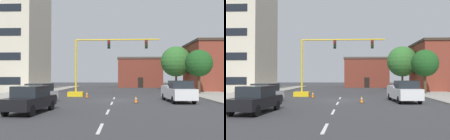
# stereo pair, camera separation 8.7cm
# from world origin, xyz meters

# --- Properties ---
(ground_plane) EXTENTS (160.00, 160.00, 0.00)m
(ground_plane) POSITION_xyz_m (0.00, 0.00, 0.00)
(ground_plane) COLOR #38383A
(sidewalk_left) EXTENTS (6.00, 56.00, 0.14)m
(sidewalk_left) POSITION_xyz_m (-12.36, 8.00, 0.07)
(sidewalk_left) COLOR #9E998E
(sidewalk_left) RESTS_ON ground_plane
(sidewalk_right) EXTENTS (6.00, 56.00, 0.14)m
(sidewalk_right) POSITION_xyz_m (12.36, 8.00, 0.07)
(sidewalk_right) COLOR #9E998E
(sidewalk_right) RESTS_ON ground_plane
(lane_stripe_seg_0) EXTENTS (0.16, 2.40, 0.01)m
(lane_stripe_seg_0) POSITION_xyz_m (0.00, -14.00, 0.00)
(lane_stripe_seg_0) COLOR silver
(lane_stripe_seg_0) RESTS_ON ground_plane
(lane_stripe_seg_1) EXTENTS (0.16, 2.40, 0.01)m
(lane_stripe_seg_1) POSITION_xyz_m (0.00, -8.50, 0.00)
(lane_stripe_seg_1) COLOR silver
(lane_stripe_seg_1) RESTS_ON ground_plane
(lane_stripe_seg_2) EXTENTS (0.16, 2.40, 0.01)m
(lane_stripe_seg_2) POSITION_xyz_m (0.00, -3.00, 0.00)
(lane_stripe_seg_2) COLOR silver
(lane_stripe_seg_2) RESTS_ON ground_plane
(lane_stripe_seg_3) EXTENTS (0.16, 2.40, 0.01)m
(lane_stripe_seg_3) POSITION_xyz_m (0.00, 2.50, 0.00)
(lane_stripe_seg_3) COLOR silver
(lane_stripe_seg_3) RESTS_ON ground_plane
(building_tall_left) EXTENTS (13.38, 11.58, 17.89)m
(building_tall_left) POSITION_xyz_m (-19.00, 15.89, 8.96)
(building_tall_left) COLOR beige
(building_tall_left) RESTS_ON ground_plane
(building_brick_center) EXTENTS (9.99, 8.74, 6.64)m
(building_brick_center) POSITION_xyz_m (4.61, 33.84, 3.33)
(building_brick_center) COLOR brown
(building_brick_center) RESTS_ON ground_plane
(building_row_right) EXTENTS (10.88, 10.82, 8.20)m
(building_row_right) POSITION_xyz_m (17.57, 18.55, 4.11)
(building_row_right) COLOR brown
(building_row_right) RESTS_ON ground_plane
(traffic_signal_gantry) EXTENTS (10.77, 1.20, 6.83)m
(traffic_signal_gantry) POSITION_xyz_m (-3.19, 4.77, 2.34)
(traffic_signal_gantry) COLOR yellow
(traffic_signal_gantry) RESTS_ON ground_plane
(tree_right_mid) EXTENTS (3.61, 3.61, 5.97)m
(tree_right_mid) POSITION_xyz_m (11.03, 9.01, 4.14)
(tree_right_mid) COLOR #4C3823
(tree_right_mid) RESTS_ON ground_plane
(tree_right_far) EXTENTS (5.34, 5.34, 7.71)m
(tree_right_far) POSITION_xyz_m (10.24, 20.00, 5.03)
(tree_right_far) COLOR brown
(tree_right_far) RESTS_ON ground_plane
(pickup_truck_white) EXTENTS (2.37, 5.53, 1.99)m
(pickup_truck_white) POSITION_xyz_m (6.09, -1.46, 0.97)
(pickup_truck_white) COLOR white
(pickup_truck_white) RESTS_ON ground_plane
(sedan_white_near_left) EXTENTS (2.36, 4.68, 1.74)m
(sedan_white_near_left) POSITION_xyz_m (-6.45, -3.09, 0.89)
(sedan_white_near_left) COLOR white
(sedan_white_near_left) RESTS_ON ground_plane
(sedan_black_mid_left) EXTENTS (2.31, 4.67, 1.74)m
(sedan_black_mid_left) POSITION_xyz_m (-5.00, -9.18, 0.89)
(sedan_black_mid_left) COLOR black
(sedan_black_mid_left) RESTS_ON ground_plane
(traffic_cone_roadside_a) EXTENTS (0.36, 0.36, 0.74)m
(traffic_cone_roadside_a) POSITION_xyz_m (-3.04, 2.67, 0.36)
(traffic_cone_roadside_a) COLOR black
(traffic_cone_roadside_a) RESTS_ON ground_plane
(traffic_cone_roadside_b) EXTENTS (0.36, 0.36, 0.64)m
(traffic_cone_roadside_b) POSITION_xyz_m (2.14, -2.60, 0.31)
(traffic_cone_roadside_b) COLOR black
(traffic_cone_roadside_b) RESTS_ON ground_plane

